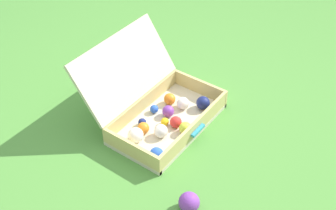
{
  "coord_description": "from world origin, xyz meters",
  "views": [
    {
      "loc": [
        -1.46,
        -1.06,
        1.68
      ],
      "look_at": [
        0.0,
        0.0,
        0.15
      ],
      "focal_mm": 46.43,
      "sensor_mm": 36.0,
      "label": 1
    }
  ],
  "objects": [
    {
      "name": "ground_plane",
      "position": [
        0.0,
        0.0,
        0.0
      ],
      "size": [
        16.0,
        16.0,
        0.0
      ],
      "primitive_type": "plane",
      "color": "#4C8C38"
    },
    {
      "name": "stray_ball_on_grass",
      "position": [
        -0.41,
        -0.42,
        0.05
      ],
      "size": [
        0.1,
        0.1,
        0.1
      ],
      "primitive_type": "sphere",
      "color": "purple",
      "rests_on": "ground"
    },
    {
      "name": "open_suitcase",
      "position": [
        -0.01,
        0.07,
        0.1
      ],
      "size": [
        0.66,
        0.62,
        0.44
      ],
      "color": "beige",
      "rests_on": "ground"
    }
  ]
}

